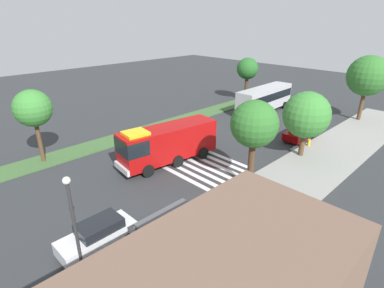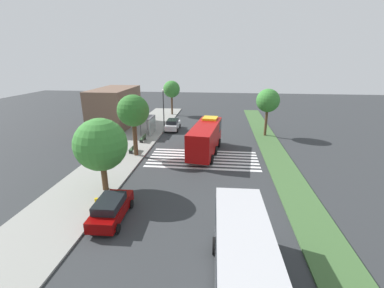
{
  "view_description": "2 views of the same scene",
  "coord_description": "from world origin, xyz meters",
  "px_view_note": "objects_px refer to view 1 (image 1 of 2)",
  "views": [
    {
      "loc": [
        18.44,
        19.5,
        12.56
      ],
      "look_at": [
        0.3,
        0.97,
        1.59
      ],
      "focal_mm": 28.21,
      "sensor_mm": 36.0,
      "label": 1
    },
    {
      "loc": [
        -26.97,
        -1.74,
        10.91
      ],
      "look_at": [
        2.18,
        1.46,
        1.2
      ],
      "focal_mm": 24.43,
      "sensor_mm": 36.0,
      "label": 2
    }
  ],
  "objects_px": {
    "transit_bus": "(265,98)",
    "median_tree_west": "(33,109)",
    "parked_car_west": "(300,132)",
    "street_lamp": "(74,223)",
    "fire_truck": "(165,143)",
    "bench_near_shelter": "(211,213)",
    "sidewalk_tree_far_west": "(368,76)",
    "median_tree_far_west": "(247,69)",
    "fire_hydrant": "(309,143)",
    "bench_west_of_shelter": "(249,189)",
    "bus_stop_shelter": "(164,223)",
    "sidewalk_tree_center": "(254,125)",
    "parked_car_mid": "(98,235)",
    "sidewalk_tree_west": "(306,115)"
  },
  "relations": [
    {
      "from": "bus_stop_shelter",
      "to": "sidewalk_tree_west",
      "type": "height_order",
      "value": "sidewalk_tree_west"
    },
    {
      "from": "fire_truck",
      "to": "median_tree_west",
      "type": "xyz_separation_m",
      "value": [
        8.04,
        -8.2,
        3.11
      ]
    },
    {
      "from": "bench_near_shelter",
      "to": "sidewalk_tree_far_west",
      "type": "xyz_separation_m",
      "value": [
        -29.38,
        -0.68,
        5.19
      ]
    },
    {
      "from": "parked_car_west",
      "to": "bench_near_shelter",
      "type": "distance_m",
      "value": 17.88
    },
    {
      "from": "fire_truck",
      "to": "median_tree_west",
      "type": "relative_size",
      "value": 1.45
    },
    {
      "from": "bench_near_shelter",
      "to": "sidewalk_tree_far_west",
      "type": "height_order",
      "value": "sidewalk_tree_far_west"
    },
    {
      "from": "sidewalk_tree_far_west",
      "to": "sidewalk_tree_center",
      "type": "xyz_separation_m",
      "value": [
        24.16,
        0.0,
        -0.49
      ]
    },
    {
      "from": "median_tree_far_west",
      "to": "sidewalk_tree_far_west",
      "type": "bearing_deg",
      "value": 99.44
    },
    {
      "from": "bus_stop_shelter",
      "to": "median_tree_west",
      "type": "bearing_deg",
      "value": -87.54
    },
    {
      "from": "fire_truck",
      "to": "fire_hydrant",
      "type": "bearing_deg",
      "value": 157.3
    },
    {
      "from": "sidewalk_tree_west",
      "to": "sidewalk_tree_center",
      "type": "bearing_deg",
      "value": -0.0
    },
    {
      "from": "transit_bus",
      "to": "bus_stop_shelter",
      "type": "distance_m",
      "value": 30.18
    },
    {
      "from": "parked_car_west",
      "to": "transit_bus",
      "type": "relative_size",
      "value": 0.44
    },
    {
      "from": "sidewalk_tree_west",
      "to": "bench_near_shelter",
      "type": "bearing_deg",
      "value": 2.86
    },
    {
      "from": "fire_truck",
      "to": "parked_car_west",
      "type": "distance_m",
      "value": 15.5
    },
    {
      "from": "bench_near_shelter",
      "to": "bench_west_of_shelter",
      "type": "xyz_separation_m",
      "value": [
        -4.19,
        0.0,
        0.0
      ]
    },
    {
      "from": "sidewalk_tree_far_west",
      "to": "bench_near_shelter",
      "type": "bearing_deg",
      "value": 1.33
    },
    {
      "from": "transit_bus",
      "to": "bus_stop_shelter",
      "type": "xyz_separation_m",
      "value": [
        27.85,
        11.64,
        -0.17
      ]
    },
    {
      "from": "parked_car_west",
      "to": "street_lamp",
      "type": "distance_m",
      "value": 26.29
    },
    {
      "from": "bench_west_of_shelter",
      "to": "median_tree_west",
      "type": "distance_m",
      "value": 19.62
    },
    {
      "from": "parked_car_mid",
      "to": "bus_stop_shelter",
      "type": "relative_size",
      "value": 1.28
    },
    {
      "from": "transit_bus",
      "to": "median_tree_far_west",
      "type": "distance_m",
      "value": 6.7
    },
    {
      "from": "parked_car_west",
      "to": "median_tree_far_west",
      "type": "height_order",
      "value": "median_tree_far_west"
    },
    {
      "from": "fire_truck",
      "to": "bus_stop_shelter",
      "type": "relative_size",
      "value": 2.78
    },
    {
      "from": "bus_stop_shelter",
      "to": "sidewalk_tree_center",
      "type": "height_order",
      "value": "sidewalk_tree_center"
    },
    {
      "from": "median_tree_far_west",
      "to": "fire_hydrant",
      "type": "height_order",
      "value": "median_tree_far_west"
    },
    {
      "from": "street_lamp",
      "to": "median_tree_west",
      "type": "height_order",
      "value": "median_tree_west"
    },
    {
      "from": "sidewalk_tree_far_west",
      "to": "sidewalk_tree_west",
      "type": "bearing_deg",
      "value": 0.0
    },
    {
      "from": "sidewalk_tree_center",
      "to": "median_tree_far_west",
      "type": "relative_size",
      "value": 1.05
    },
    {
      "from": "sidewalk_tree_far_west",
      "to": "median_tree_far_west",
      "type": "xyz_separation_m",
      "value": [
        2.69,
        -16.18,
        -0.69
      ]
    },
    {
      "from": "street_lamp",
      "to": "sidewalk_tree_far_west",
      "type": "bearing_deg",
      "value": 179.39
    },
    {
      "from": "bus_stop_shelter",
      "to": "sidewalk_tree_far_west",
      "type": "relative_size",
      "value": 0.43
    },
    {
      "from": "street_lamp",
      "to": "sidewalk_tree_center",
      "type": "relative_size",
      "value": 0.86
    },
    {
      "from": "median_tree_far_west",
      "to": "fire_hydrant",
      "type": "distance_m",
      "value": 19.32
    },
    {
      "from": "fire_truck",
      "to": "sidewalk_tree_west",
      "type": "height_order",
      "value": "sidewalk_tree_west"
    },
    {
      "from": "transit_bus",
      "to": "fire_hydrant",
      "type": "distance_m",
      "value": 12.91
    },
    {
      "from": "fire_truck",
      "to": "transit_bus",
      "type": "bearing_deg",
      "value": -164.77
    },
    {
      "from": "transit_bus",
      "to": "median_tree_west",
      "type": "bearing_deg",
      "value": 168.08
    },
    {
      "from": "sidewalk_tree_far_west",
      "to": "median_tree_west",
      "type": "height_order",
      "value": "sidewalk_tree_far_west"
    },
    {
      "from": "bench_west_of_shelter",
      "to": "fire_hydrant",
      "type": "distance_m",
      "value": 12.25
    },
    {
      "from": "parked_car_west",
      "to": "parked_car_mid",
      "type": "distance_m",
      "value": 24.28
    },
    {
      "from": "transit_bus",
      "to": "bus_stop_shelter",
      "type": "bearing_deg",
      "value": -158.81
    },
    {
      "from": "bench_near_shelter",
      "to": "fire_hydrant",
      "type": "xyz_separation_m",
      "value": [
        -16.39,
        -1.18,
        -0.1
      ]
    },
    {
      "from": "fire_truck",
      "to": "sidewalk_tree_far_west",
      "type": "height_order",
      "value": "sidewalk_tree_far_west"
    },
    {
      "from": "sidewalk_tree_far_west",
      "to": "fire_truck",
      "type": "bearing_deg",
      "value": -17.04
    },
    {
      "from": "bench_near_shelter",
      "to": "parked_car_west",
      "type": "bearing_deg",
      "value": -170.72
    },
    {
      "from": "fire_truck",
      "to": "bench_west_of_shelter",
      "type": "bearing_deg",
      "value": 102.89
    },
    {
      "from": "sidewalk_tree_west",
      "to": "parked_car_west",
      "type": "bearing_deg",
      "value": -151.07
    },
    {
      "from": "street_lamp",
      "to": "sidewalk_tree_far_west",
      "type": "height_order",
      "value": "sidewalk_tree_far_west"
    },
    {
      "from": "bench_west_of_shelter",
      "to": "sidewalk_tree_far_west",
      "type": "relative_size",
      "value": 0.2
    }
  ]
}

